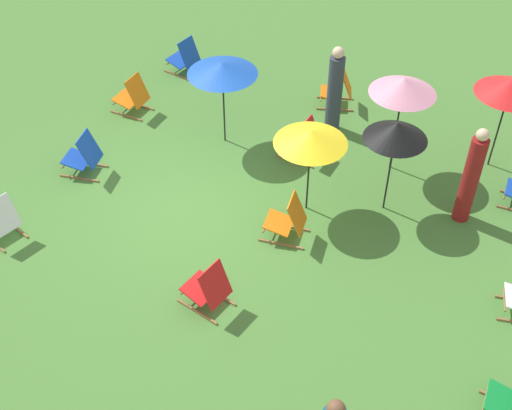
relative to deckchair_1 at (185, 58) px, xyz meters
The scene contains 15 objects.
ground_plane 4.54m from the deckchair_1, 29.01° to the left, with size 40.00×40.00×0.00m, color #477A33.
deckchair_1 is the anchor object (origin of this frame).
deckchair_2 3.83m from the deckchair_1, ahead, with size 0.60×0.83×0.83m.
deckchair_3 5.60m from the deckchair_1, 44.98° to the left, with size 0.56×0.81×0.83m.
deckchair_4 3.51m from the deckchair_1, 91.84° to the left, with size 0.68×0.87×0.83m.
deckchair_5 6.71m from the deckchair_1, 30.57° to the left, with size 0.64×0.85×0.83m.
deckchair_7 1.80m from the deckchair_1, ahead, with size 0.52×0.79×0.83m.
deckchair_8 3.90m from the deckchair_1, 61.92° to the left, with size 0.55×0.80×0.83m.
umbrella_0 2.96m from the deckchair_1, 44.08° to the left, with size 1.29×1.29×1.70m.
umbrella_1 6.88m from the deckchair_1, 84.14° to the left, with size 1.19×1.19×1.84m.
umbrella_2 5.23m from the deckchair_1, 51.66° to the left, with size 1.20×1.20×1.63m.
umbrella_3 5.44m from the deckchair_1, 73.56° to the left, with size 1.16×1.16×1.90m.
umbrella_4 5.99m from the deckchair_1, 63.24° to the left, with size 1.03×1.03×1.78m.
person_1 6.94m from the deckchair_1, 69.99° to the left, with size 0.37×0.37×1.83m.
person_2 3.77m from the deckchair_1, 78.40° to the left, with size 0.40×0.40×1.80m.
Camera 1 is at (7.45, 4.38, 7.79)m, focal length 46.95 mm.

